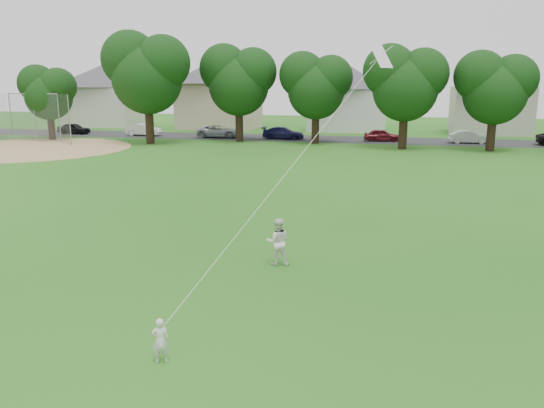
% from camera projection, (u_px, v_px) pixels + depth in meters
% --- Properties ---
extents(ground, '(160.00, 160.00, 0.00)m').
position_uv_depth(ground, '(182.00, 299.00, 14.37)').
color(ground, '#195313').
rests_on(ground, ground).
extents(street, '(90.00, 7.00, 0.01)m').
position_uv_depth(street, '(338.00, 139.00, 54.28)').
color(street, '#2D2D30').
rests_on(street, ground).
extents(dirt_infield, '(18.00, 18.00, 0.02)m').
position_uv_depth(dirt_infield, '(26.00, 149.00, 46.56)').
color(dirt_infield, '#9E7F51').
rests_on(dirt_infield, ground).
extents(toddler, '(0.43, 0.37, 0.99)m').
position_uv_depth(toddler, '(160.00, 341.00, 11.01)').
color(toddler, silver).
rests_on(toddler, ground).
extents(older_boy, '(0.87, 0.75, 1.53)m').
position_uv_depth(older_boy, '(278.00, 242.00, 16.91)').
color(older_boy, white).
rests_on(older_boy, ground).
extents(kite, '(2.50, 5.72, 12.51)m').
position_uv_depth(kite, '(299.00, 158.00, 14.75)').
color(kite, white).
rests_on(kite, ground).
extents(baseball_backstop, '(10.57, 2.30, 4.63)m').
position_uv_depth(baseball_backstop, '(31.00, 118.00, 51.38)').
color(baseball_backstop, gray).
rests_on(baseball_backstop, ground).
extents(tree_row, '(83.03, 9.94, 10.70)m').
position_uv_depth(tree_row, '(372.00, 76.00, 45.98)').
color(tree_row, black).
rests_on(tree_row, ground).
extents(parked_cars, '(71.86, 2.52, 1.29)m').
position_uv_depth(parked_cars, '(386.00, 135.00, 52.16)').
color(parked_cars, black).
rests_on(parked_cars, ground).
extents(house_row, '(77.28, 13.52, 10.31)m').
position_uv_depth(house_row, '(350.00, 88.00, 62.59)').
color(house_row, beige).
rests_on(house_row, ground).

